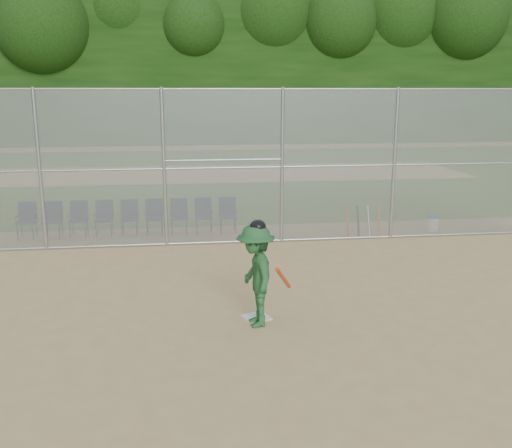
{
  "coord_description": "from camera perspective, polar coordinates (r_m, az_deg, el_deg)",
  "views": [
    {
      "loc": [
        -1.54,
        -9.39,
        3.92
      ],
      "look_at": [
        0.0,
        2.5,
        1.1
      ],
      "focal_mm": 40.0,
      "sensor_mm": 36.0,
      "label": 1
    }
  ],
  "objects": [
    {
      "name": "chair_8",
      "position": [
        16.09,
        -2.83,
        0.88
      ],
      "size": [
        0.54,
        0.52,
        0.96
      ],
      "primitive_type": null,
      "color": "#101C3D",
      "rests_on": "ground"
    },
    {
      "name": "backstop_fence",
      "position": [
        14.59,
        -1.27,
        5.95
      ],
      "size": [
        16.09,
        0.09,
        4.0
      ],
      "color": "gray",
      "rests_on": "ground"
    },
    {
      "name": "chair_1",
      "position": [
        16.43,
        -19.68,
        0.37
      ],
      "size": [
        0.54,
        0.52,
        0.96
      ],
      "primitive_type": null,
      "color": "#101C3D",
      "rests_on": "ground"
    },
    {
      "name": "chair_3",
      "position": [
        16.19,
        -14.96,
        0.52
      ],
      "size": [
        0.54,
        0.52,
        0.96
      ],
      "primitive_type": null,
      "color": "#101C3D",
      "rests_on": "ground"
    },
    {
      "name": "water_cooler",
      "position": [
        17.07,
        17.26,
        0.09
      ],
      "size": [
        0.33,
        0.33,
        0.42
      ],
      "color": "white",
      "rests_on": "ground"
    },
    {
      "name": "home_plate",
      "position": [
        10.2,
        0.03,
        -9.31
      ],
      "size": [
        0.55,
        0.55,
        0.02
      ],
      "primitive_type": "cube",
      "rotation": [
        0.0,
        0.0,
        0.35
      ],
      "color": "silver",
      "rests_on": "ground"
    },
    {
      "name": "treeline",
      "position": [
        29.47,
        -4.55,
        16.27
      ],
      "size": [
        81.0,
        60.0,
        11.0
      ],
      "color": "black",
      "rests_on": "ground"
    },
    {
      "name": "chair_7",
      "position": [
        16.05,
        -5.26,
        0.81
      ],
      "size": [
        0.54,
        0.52,
        0.96
      ],
      "primitive_type": null,
      "color": "#101C3D",
      "rests_on": "ground"
    },
    {
      "name": "chair_0",
      "position": [
        16.6,
        -21.99,
        0.3
      ],
      "size": [
        0.54,
        0.52,
        0.96
      ],
      "primitive_type": null,
      "color": "#101C3D",
      "rests_on": "ground"
    },
    {
      "name": "chair_5",
      "position": [
        16.07,
        -10.13,
        0.67
      ],
      "size": [
        0.54,
        0.52,
        0.96
      ],
      "primitive_type": null,
      "color": "#101C3D",
      "rests_on": "ground"
    },
    {
      "name": "ground",
      "position": [
        10.29,
        1.81,
        -9.16
      ],
      "size": [
        100.0,
        100.0,
        0.0
      ],
      "primitive_type": "plane",
      "color": "tan",
      "rests_on": "ground"
    },
    {
      "name": "spare_bats",
      "position": [
        15.98,
        10.68,
        0.33
      ],
      "size": [
        0.96,
        0.36,
        0.84
      ],
      "color": "#D84C14",
      "rests_on": "ground"
    },
    {
      "name": "chair_6",
      "position": [
        16.05,
        -7.69,
        0.74
      ],
      "size": [
        0.54,
        0.52,
        0.96
      ],
      "primitive_type": null,
      "color": "#101C3D",
      "rests_on": "ground"
    },
    {
      "name": "dirt_patch_far",
      "position": [
        27.71,
        -4.13,
        5.09
      ],
      "size": [
        24.0,
        24.0,
        0.0
      ],
      "primitive_type": "plane",
      "color": "tan",
      "rests_on": "ground"
    },
    {
      "name": "grass_strip",
      "position": [
        27.71,
        -4.13,
        5.08
      ],
      "size": [
        100.0,
        100.0,
        0.0
      ],
      "primitive_type": "plane",
      "color": "#32601C",
      "rests_on": "ground"
    },
    {
      "name": "chair_4",
      "position": [
        16.12,
        -12.56,
        0.59
      ],
      "size": [
        0.54,
        0.52,
        0.96
      ],
      "primitive_type": null,
      "color": "#101C3D",
      "rests_on": "ground"
    },
    {
      "name": "batter_at_plate",
      "position": [
        9.61,
        -0.03,
        -5.11
      ],
      "size": [
        0.97,
        1.33,
        1.85
      ],
      "color": "#215229",
      "rests_on": "ground"
    },
    {
      "name": "chair_2",
      "position": [
        16.3,
        -17.34,
        0.44
      ],
      "size": [
        0.54,
        0.52,
        0.96
      ],
      "primitive_type": null,
      "color": "#101C3D",
      "rests_on": "ground"
    }
  ]
}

